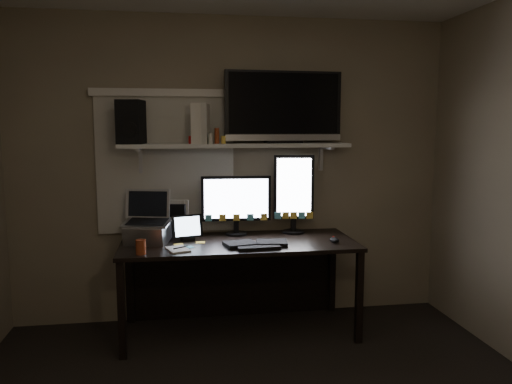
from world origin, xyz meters
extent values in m
plane|color=#6A5D4C|center=(0.00, 1.80, 1.25)|extent=(3.60, 0.00, 3.60)
cube|color=beige|center=(-0.55, 1.79, 1.30)|extent=(1.10, 0.02, 1.10)
cube|color=black|center=(0.00, 1.43, 0.71)|extent=(1.80, 0.75, 0.03)
cube|color=black|center=(0.00, 1.78, 0.35)|extent=(1.80, 0.02, 0.70)
cube|color=black|center=(-0.86, 1.09, 0.35)|extent=(0.05, 0.05, 0.70)
cube|color=black|center=(0.86, 1.09, 0.35)|extent=(0.05, 0.05, 0.70)
cube|color=black|center=(-0.86, 1.76, 0.35)|extent=(0.05, 0.05, 0.70)
cube|color=black|center=(0.86, 1.76, 0.35)|extent=(0.05, 0.05, 0.70)
cube|color=beige|center=(0.00, 1.62, 1.46)|extent=(1.80, 0.35, 0.03)
cube|color=black|center=(0.01, 1.67, 0.98)|extent=(0.57, 0.09, 0.50)
cube|color=black|center=(0.49, 1.67, 1.06)|extent=(0.34, 0.11, 0.66)
cube|color=black|center=(0.11, 1.27, 0.74)|extent=(0.49, 0.21, 0.03)
ellipsoid|color=black|center=(0.72, 1.28, 0.75)|extent=(0.07, 0.11, 0.04)
cube|color=silver|center=(-0.47, 1.22, 0.74)|extent=(0.19, 0.22, 0.01)
cube|color=black|center=(-0.39, 1.51, 0.83)|extent=(0.25, 0.16, 0.21)
cube|color=black|center=(-0.51, 1.69, 0.87)|extent=(0.24, 0.15, 0.29)
cube|color=#A2A2A6|center=(-0.69, 1.48, 0.93)|extent=(0.41, 0.36, 0.39)
cylinder|color=maroon|center=(-0.72, 1.14, 0.78)|extent=(0.07, 0.07, 0.10)
cube|color=black|center=(0.39, 1.64, 1.76)|extent=(0.96, 0.22, 0.57)
cube|color=beige|center=(-0.27, 1.61, 1.63)|extent=(0.16, 0.27, 0.31)
cube|color=black|center=(-0.80, 1.61, 1.65)|extent=(0.22, 0.25, 0.33)
camera|label=1|loc=(-0.45, -2.32, 1.61)|focal=35.00mm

